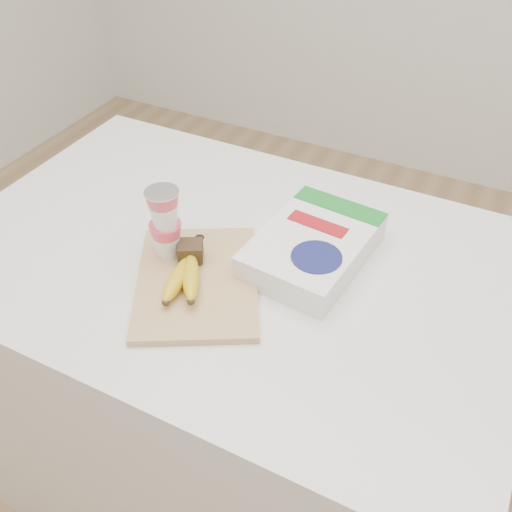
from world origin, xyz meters
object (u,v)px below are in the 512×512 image
at_px(bananas, 186,272).
at_px(yogurt_stack, 165,222).
at_px(cutting_board, 197,281).
at_px(cereal_box, 313,247).
at_px(table, 235,385).

distance_m(bananas, yogurt_stack, 0.11).
height_order(cutting_board, bananas, bananas).
height_order(cutting_board, cereal_box, cereal_box).
bearing_deg(table, bananas, -102.20).
relative_size(cutting_board, bananas, 1.78).
bearing_deg(yogurt_stack, cereal_box, 27.96).
distance_m(table, cutting_board, 0.47).
relative_size(table, bananas, 6.75).
height_order(cutting_board, yogurt_stack, yogurt_stack).
height_order(bananas, yogurt_stack, yogurt_stack).
height_order(table, cutting_board, cutting_board).
relative_size(bananas, cereal_box, 0.58).
relative_size(yogurt_stack, cereal_box, 0.50).
distance_m(table, bananas, 0.50).
bearing_deg(cutting_board, yogurt_stack, 129.32).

